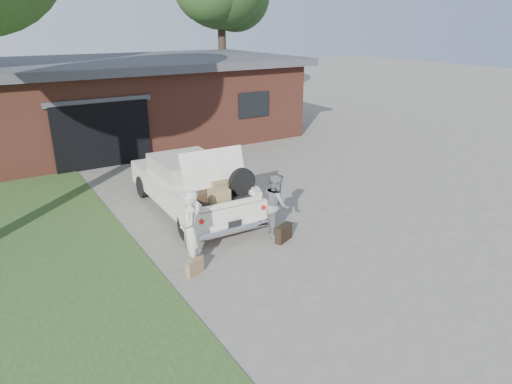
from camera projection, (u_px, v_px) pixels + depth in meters
ground at (270, 246)px, 10.19m from camera, size 90.00×90.00×0.00m
house at (139, 98)px, 19.20m from camera, size 12.80×7.80×3.30m
sedan at (192, 185)px, 11.89m from camera, size 1.98×4.85×1.96m
woman_left at (190, 230)px, 9.05m from camera, size 0.55×0.69×1.65m
woman_right at (276, 205)px, 10.52m from camera, size 0.78×0.87×1.49m
suitcase_left at (195, 267)px, 9.00m from camera, size 0.42×0.27×0.31m
suitcase_right at (284, 233)px, 10.37m from camera, size 0.52×0.35×0.39m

